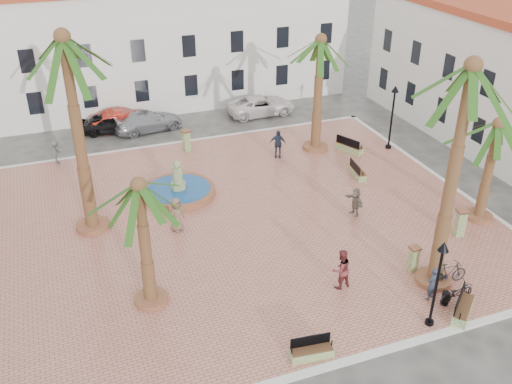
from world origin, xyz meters
The scene contains 34 objects.
ground centered at (0.00, 0.00, 0.00)m, with size 120.00×120.00×0.00m, color #56544F.
plaza centered at (0.00, 0.00, 0.07)m, with size 26.00×22.00×0.15m, color tan.
kerb_n centered at (0.00, 11.00, 0.08)m, with size 26.30×0.30×0.16m, color silver.
kerb_s centered at (0.00, -11.00, 0.08)m, with size 26.30×0.30×0.16m, color silver.
kerb_e centered at (13.00, 0.00, 0.08)m, with size 0.30×22.30×0.16m, color silver.
building_north centered at (0.00, 19.99, 4.77)m, with size 30.40×7.40×9.50m.
fountain centered at (-2.32, 3.73, 0.44)m, with size 4.13×4.13×2.13m.
palm_nw centered at (-7.33, 1.84, 8.99)m, with size 5.58×5.58×10.23m.
palm_sw centered at (-5.67, -5.02, 5.05)m, with size 4.71×4.71×5.96m.
palm_s centered at (6.46, -8.12, 9.05)m, with size 5.27×5.27×10.24m.
palm_e centered at (12.04, -4.36, 4.80)m, with size 4.74×4.74×5.70m.
palm_ne centered at (7.76, 6.76, 6.55)m, with size 5.46×5.46×7.66m.
bench_s centered at (-0.65, -10.38, 0.40)m, with size 1.72×0.69×0.88m.
bench_se centered at (6.25, -10.38, 0.43)m, with size 1.80×1.67×1.00m.
bench_e centered at (8.39, 2.21, 0.40)m, with size 0.75×1.75×0.90m.
bench_ne centered at (9.66, 5.54, 0.44)m, with size 1.35×2.02×1.03m.
lamppost_s centered at (4.63, -10.40, 2.85)m, with size 0.43×0.43×3.99m.
lamppost_e centered at (12.40, 5.12, 3.09)m, with size 0.47×0.47×4.34m.
bollard_se centered at (6.05, -7.06, 0.81)m, with size 0.47×0.47×1.28m.
bollard_n centered at (-0.40, 9.38, 0.91)m, with size 0.63×0.63×1.47m.
bollard_e centered at (9.92, -5.39, 0.92)m, with size 0.64×0.64×1.49m.
litter_bin centered at (5.97, -9.59, 0.46)m, with size 0.32×0.32×0.62m, color black.
cyclist_a centered at (5.59, -9.07, 0.96)m, with size 0.59×0.39×1.61m, color #2B3241.
bicycle_a centered at (6.50, -9.60, 0.61)m, with size 0.61×1.75×0.92m, color black.
cyclist_b centered at (2.35, -6.98, 1.10)m, with size 0.93×0.72×1.90m, color maroon.
bicycle_b centered at (6.96, -8.44, 0.70)m, with size 0.52×1.82×1.10m, color black.
pedestrian_fountain_a centered at (-3.27, 0.10, 1.07)m, with size 0.90×0.58×1.84m, color #795D49.
pedestrian_fountain_b centered at (4.90, 6.44, 1.07)m, with size 1.08×0.45×1.85m, color #35445D.
pedestrian_north centered at (-8.54, 10.40, 0.94)m, with size 1.03×0.59×1.59m, color #55555A.
pedestrian_east centered at (6.03, -1.70, 0.93)m, with size 1.45×0.46×1.57m, color gray.
car_black centered at (-4.69, 14.64, 0.71)m, with size 1.67×4.15×1.41m, color black.
car_red centered at (-3.63, 14.93, 0.75)m, with size 1.58×4.54×1.50m, color #AF2317.
car_silver centered at (-2.02, 14.15, 0.72)m, with size 2.01×4.94×1.43m, color #9E9EA6.
car_white centered at (6.74, 14.27, 0.73)m, with size 2.41×5.22×1.45m, color white.
Camera 1 is at (-8.15, -24.51, 16.02)m, focal length 40.00 mm.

